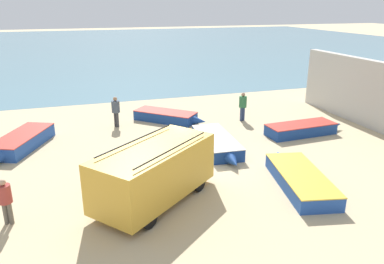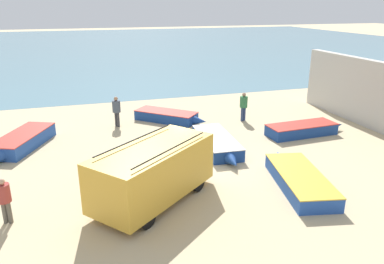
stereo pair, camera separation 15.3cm
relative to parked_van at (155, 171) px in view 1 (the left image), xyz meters
The scene contains 12 objects.
ground_plane 4.15m from the parked_van, 47.93° to the left, with size 200.00×200.00×0.00m, color tan.
sea_water 55.03m from the parked_van, 87.22° to the left, with size 120.00×80.00×0.01m, color slate.
harbor_wall 14.30m from the parked_van, 16.09° to the left, with size 0.50×13.58×3.81m, color #BCB7AD.
parked_van is the anchor object (origin of this frame).
fishing_rowboat_0 8.87m from the parked_van, 126.70° to the left, with size 3.00×4.80×0.69m.
fishing_rowboat_1 5.74m from the parked_van, 45.36° to the left, with size 1.72×4.96×0.62m.
fishing_rowboat_2 10.48m from the parked_van, 26.86° to the left, with size 4.74×1.58×0.62m.
fishing_rowboat_3 5.77m from the parked_van, ahead, with size 2.44×5.17×0.59m.
fishing_rowboat_4 9.76m from the parked_van, 73.35° to the left, with size 4.03×3.79×0.61m.
fisherman_0 4.93m from the parked_van, behind, with size 0.42×0.42×1.60m.
fisherman_1 10.79m from the parked_van, 48.22° to the left, with size 0.46×0.46×1.76m.
fisherman_2 9.20m from the parked_van, 91.99° to the left, with size 0.47×0.47×1.78m.
Camera 1 is at (-5.10, -14.97, 6.85)m, focal length 35.00 mm.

